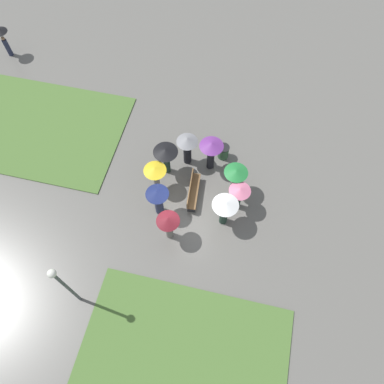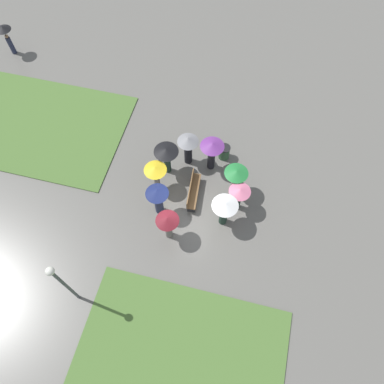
{
  "view_description": "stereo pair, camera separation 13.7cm",
  "coord_description": "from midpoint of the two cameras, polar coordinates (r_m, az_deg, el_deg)",
  "views": [
    {
      "loc": [
        -7.42,
        -1.95,
        16.13
      ],
      "look_at": [
        0.71,
        -0.06,
        0.97
      ],
      "focal_mm": 35.0,
      "sensor_mm": 36.0,
      "label": 1
    },
    {
      "loc": [
        -7.39,
        -2.08,
        16.13
      ],
      "look_at": [
        0.71,
        -0.06,
        0.97
      ],
      "focal_mm": 35.0,
      "sensor_mm": 36.0,
      "label": 2
    }
  ],
  "objects": [
    {
      "name": "crowd_person_navy",
      "position": [
        16.81,
        -5.02,
        -0.76
      ],
      "size": [
        1.05,
        1.05,
        1.96
      ],
      "rotation": [
        0.0,
        0.0,
        3.81
      ],
      "color": "#282D47",
      "rests_on": "ground_plane"
    },
    {
      "name": "crowd_person_green",
      "position": [
        17.44,
        6.9,
        2.39
      ],
      "size": [
        1.11,
        1.11,
        1.8
      ],
      "rotation": [
        0.0,
        0.0,
        2.21
      ],
      "color": "slate",
      "rests_on": "ground_plane"
    },
    {
      "name": "crowd_person_yellow",
      "position": [
        17.47,
        -5.35,
        3.08
      ],
      "size": [
        1.07,
        1.07,
        1.76
      ],
      "rotation": [
        0.0,
        0.0,
        3.73
      ],
      "color": "slate",
      "rests_on": "ground_plane"
    },
    {
      "name": "park_bench",
      "position": [
        17.91,
        0.29,
        0.26
      ],
      "size": [
        2.01,
        0.59,
        0.9
      ],
      "rotation": [
        0.0,
        0.0,
        0.09
      ],
      "color": "brown",
      "rests_on": "ground_plane"
    },
    {
      "name": "crowd_person_white",
      "position": [
        16.55,
        5.22,
        -2.53
      ],
      "size": [
        1.19,
        1.19,
        1.87
      ],
      "rotation": [
        0.0,
        0.0,
        0.69
      ],
      "color": "#1E3328",
      "rests_on": "ground_plane"
    },
    {
      "name": "lawn_patch_far",
      "position": [
        22.15,
        -21.42,
        9.29
      ],
      "size": [
        6.35,
        8.66,
        0.06
      ],
      "color": "#4C7033",
      "rests_on": "ground_plane"
    },
    {
      "name": "lamp_post",
      "position": [
        14.89,
        -19.13,
        -12.67
      ],
      "size": [
        0.32,
        0.32,
        3.88
      ],
      "color": "#474C51",
      "rests_on": "ground_plane"
    },
    {
      "name": "crowd_person_grey",
      "position": [
        18.27,
        -0.38,
        7.12
      ],
      "size": [
        1.05,
        1.05,
        1.93
      ],
      "rotation": [
        0.0,
        0.0,
        5.77
      ],
      "color": "black",
      "rests_on": "ground_plane"
    },
    {
      "name": "crowd_person_pink",
      "position": [
        17.06,
        7.44,
        -0.33
      ],
      "size": [
        1.0,
        1.0,
        1.71
      ],
      "rotation": [
        0.0,
        0.0,
        5.85
      ],
      "color": "#1E3328",
      "rests_on": "ground_plane"
    },
    {
      "name": "ground_plane",
      "position": [
        17.86,
        -0.54,
        -3.4
      ],
      "size": [
        90.0,
        90.0,
        0.0
      ],
      "primitive_type": "plane",
      "color": "#66635E"
    },
    {
      "name": "lone_walker_far_path",
      "position": [
        26.26,
        -26.43,
        20.77
      ],
      "size": [
        0.93,
        0.93,
        1.87
      ],
      "rotation": [
        0.0,
        0.0,
        1.03
      ],
      "color": "#282D47",
      "rests_on": "ground_plane"
    },
    {
      "name": "crowd_person_maroon",
      "position": [
        16.2,
        -3.49,
        -4.67
      ],
      "size": [
        1.03,
        1.03,
        1.86
      ],
      "rotation": [
        0.0,
        0.0,
        4.48
      ],
      "color": "slate",
      "rests_on": "ground_plane"
    },
    {
      "name": "crowd_person_purple",
      "position": [
        18.02,
        3.27,
        6.37
      ],
      "size": [
        1.16,
        1.16,
        1.99
      ],
      "rotation": [
        0.0,
        0.0,
        1.24
      ],
      "color": "black",
      "rests_on": "ground_plane"
    },
    {
      "name": "crowd_person_black",
      "position": [
        17.96,
        -3.68,
        5.65
      ],
      "size": [
        1.19,
        1.19,
        1.83
      ],
      "rotation": [
        0.0,
        0.0,
        2.27
      ],
      "color": "#1E3328",
      "rests_on": "ground_plane"
    },
    {
      "name": "trash_bin",
      "position": [
        19.26,
        5.13,
        6.06
      ],
      "size": [
        0.59,
        0.59,
        0.79
      ],
      "color": "#335638",
      "rests_on": "ground_plane"
    }
  ]
}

